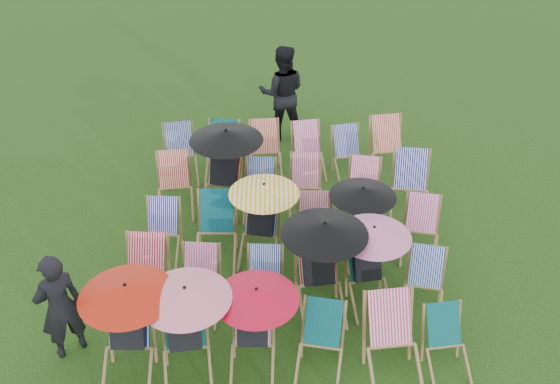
{
  "coord_description": "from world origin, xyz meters",
  "views": [
    {
      "loc": [
        -0.16,
        -7.51,
        6.43
      ],
      "look_at": [
        -0.1,
        0.45,
        0.9
      ],
      "focal_mm": 40.0,
      "sensor_mm": 36.0,
      "label": 1
    }
  ],
  "objects_px": {
    "deckchair_29": "(390,150)",
    "person_rear": "(282,93)",
    "deckchair_5": "(448,346)",
    "person_left": "(60,306)",
    "deckchair_0": "(127,330)"
  },
  "relations": [
    {
      "from": "deckchair_29",
      "to": "person_rear",
      "type": "xyz_separation_m",
      "value": [
        -1.98,
        1.42,
        0.47
      ]
    },
    {
      "from": "deckchair_0",
      "to": "deckchair_29",
      "type": "bearing_deg",
      "value": 50.36
    },
    {
      "from": "deckchair_5",
      "to": "person_rear",
      "type": "bearing_deg",
      "value": 100.38
    },
    {
      "from": "deckchair_5",
      "to": "person_rear",
      "type": "height_order",
      "value": "person_rear"
    },
    {
      "from": "deckchair_5",
      "to": "person_rear",
      "type": "relative_size",
      "value": 0.42
    },
    {
      "from": "person_left",
      "to": "deckchair_5",
      "type": "bearing_deg",
      "value": 137.65
    },
    {
      "from": "deckchair_0",
      "to": "deckchair_5",
      "type": "xyz_separation_m",
      "value": [
        3.97,
        -0.02,
        -0.31
      ]
    },
    {
      "from": "person_left",
      "to": "person_rear",
      "type": "relative_size",
      "value": 0.82
    },
    {
      "from": "person_left",
      "to": "person_rear",
      "type": "distance_m",
      "value": 6.38
    },
    {
      "from": "deckchair_29",
      "to": "person_rear",
      "type": "bearing_deg",
      "value": 136.18
    },
    {
      "from": "deckchair_5",
      "to": "person_rear",
      "type": "distance_m",
      "value": 6.4
    },
    {
      "from": "deckchair_29",
      "to": "person_left",
      "type": "distance_m",
      "value": 6.46
    },
    {
      "from": "deckchair_29",
      "to": "person_left",
      "type": "relative_size",
      "value": 0.63
    },
    {
      "from": "deckchair_0",
      "to": "deckchair_5",
      "type": "bearing_deg",
      "value": 0.64
    },
    {
      "from": "deckchair_5",
      "to": "person_left",
      "type": "height_order",
      "value": "person_left"
    }
  ]
}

